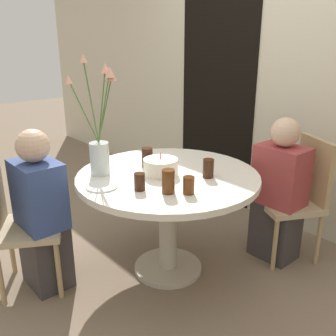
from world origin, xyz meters
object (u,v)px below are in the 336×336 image
(chair_near_front, at_px, (299,192))
(person_woman, at_px, (41,216))
(chair_left_flank, at_px, (14,218))
(drink_glass_3, at_px, (147,157))
(flower_vase, at_px, (100,142))
(drink_glass_1, at_px, (168,181))
(birthday_cake, at_px, (161,167))
(side_plate, at_px, (102,186))
(drink_glass_0, at_px, (140,182))
(person_boy, at_px, (279,195))
(drink_glass_2, at_px, (189,185))
(drink_glass_4, at_px, (208,168))

(chair_near_front, bearing_deg, person_woman, -90.88)
(chair_left_flank, height_order, drink_glass_3, chair_left_flank)
(flower_vase, bearing_deg, drink_glass_1, 13.96)
(birthday_cake, bearing_deg, side_plate, -98.78)
(flower_vase, bearing_deg, side_plate, -31.09)
(drink_glass_1, bearing_deg, flower_vase, -166.04)
(drink_glass_0, distance_m, drink_glass_3, 0.41)
(birthday_cake, bearing_deg, drink_glass_3, 170.91)
(chair_left_flank, distance_m, birthday_cake, 0.96)
(drink_glass_1, height_order, person_boy, person_boy)
(chair_left_flank, bearing_deg, chair_near_front, -89.03)
(drink_glass_1, distance_m, drink_glass_3, 0.47)
(birthday_cake, xyz_separation_m, drink_glass_2, (0.34, -0.08, -0.00))
(chair_near_front, relative_size, birthday_cake, 4.02)
(drink_glass_0, relative_size, person_boy, 0.10)
(chair_near_front, distance_m, birthday_cake, 1.06)
(flower_vase, height_order, drink_glass_2, flower_vase)
(flower_vase, bearing_deg, person_boy, 57.91)
(drink_glass_0, relative_size, drink_glass_3, 0.77)
(chair_near_front, height_order, drink_glass_3, chair_near_front)
(side_plate, height_order, person_boy, person_boy)
(flower_vase, bearing_deg, drink_glass_2, 19.09)
(drink_glass_1, relative_size, person_woman, 0.13)
(drink_glass_1, height_order, person_woman, person_woman)
(side_plate, bearing_deg, chair_left_flank, -135.46)
(chair_near_front, bearing_deg, chair_left_flank, -90.97)
(drink_glass_2, height_order, drink_glass_4, drink_glass_4)
(drink_glass_3, height_order, person_woman, person_woman)
(drink_glass_2, xyz_separation_m, drink_glass_3, (-0.52, 0.11, 0.02))
(chair_left_flank, relative_size, drink_glass_1, 6.44)
(drink_glass_2, distance_m, person_boy, 0.89)
(side_plate, relative_size, drink_glass_2, 1.90)
(drink_glass_1, bearing_deg, chair_near_front, 78.11)
(side_plate, bearing_deg, drink_glass_4, 63.34)
(birthday_cake, xyz_separation_m, drink_glass_3, (-0.17, 0.03, 0.01))
(side_plate, relative_size, drink_glass_3, 1.43)
(drink_glass_1, distance_m, drink_glass_2, 0.12)
(birthday_cake, height_order, drink_glass_2, birthday_cake)
(person_boy, bearing_deg, person_woman, -119.20)
(chair_left_flank, height_order, side_plate, chair_left_flank)
(flower_vase, bearing_deg, drink_glass_0, 4.49)
(chair_near_front, bearing_deg, drink_glass_4, -81.05)
(drink_glass_3, bearing_deg, drink_glass_4, 21.85)
(flower_vase, bearing_deg, drink_glass_3, 76.76)
(chair_left_flank, bearing_deg, person_woman, -90.00)
(chair_near_front, height_order, side_plate, chair_near_front)
(drink_glass_1, bearing_deg, side_plate, -143.40)
(drink_glass_1, xyz_separation_m, person_woman, (-0.64, -0.50, -0.30))
(drink_glass_1, bearing_deg, chair_left_flank, -138.75)
(chair_near_front, height_order, drink_glass_0, chair_near_front)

